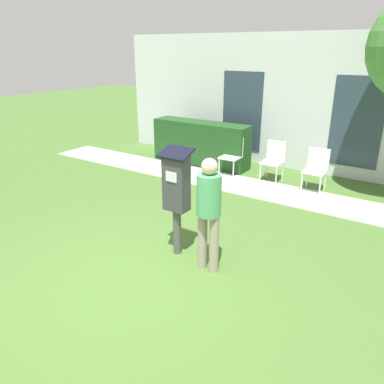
{
  "coord_description": "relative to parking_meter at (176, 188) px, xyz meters",
  "views": [
    {
      "loc": [
        2.91,
        -2.97,
        2.85
      ],
      "look_at": [
        0.35,
        0.91,
        1.05
      ],
      "focal_mm": 35.0,
      "sensor_mm": 36.0,
      "label": 1
    }
  ],
  "objects": [
    {
      "name": "hedge_row",
      "position": [
        -2.14,
        4.04,
        -0.47
      ],
      "size": [
        2.59,
        0.6,
        1.1
      ],
      "color": "#1E471E",
      "rests_on": "ground"
    },
    {
      "name": "ground_plane",
      "position": [
        -0.05,
        -0.97,
        -1.02
      ],
      "size": [
        40.0,
        40.0,
        0.0
      ],
      "primitive_type": "plane",
      "color": "#476B2D"
    },
    {
      "name": "parking_meter",
      "position": [
        0.0,
        0.0,
        0.0
      ],
      "size": [
        0.44,
        0.31,
        1.59
      ],
      "color": "#4C4C4C",
      "rests_on": "ground"
    },
    {
      "name": "person_standing",
      "position": [
        0.6,
        -0.13,
        -0.09
      ],
      "size": [
        0.32,
        0.32,
        1.58
      ],
      "rotation": [
        0.0,
        0.0,
        -0.39
      ],
      "color": "gray",
      "rests_on": "ground"
    },
    {
      "name": "building_facade",
      "position": [
        -0.05,
        5.06,
        0.58
      ],
      "size": [
        10.0,
        0.26,
        3.2
      ],
      "color": "silver",
      "rests_on": "ground"
    },
    {
      "name": "outdoor_chair_left",
      "position": [
        -1.06,
        3.73,
        -0.49
      ],
      "size": [
        0.44,
        0.44,
        0.9
      ],
      "rotation": [
        0.0,
        0.0,
        -0.35
      ],
      "color": "white",
      "rests_on": "ground"
    },
    {
      "name": "sidewalk",
      "position": [
        -0.05,
        3.13,
        -1.01
      ],
      "size": [
        12.0,
        1.1,
        0.02
      ],
      "color": "beige",
      "rests_on": "ground"
    },
    {
      "name": "outdoor_chair_right",
      "position": [
        0.91,
        3.74,
        -0.49
      ],
      "size": [
        0.44,
        0.44,
        0.9
      ],
      "rotation": [
        0.0,
        0.0,
        -0.09
      ],
      "color": "white",
      "rests_on": "ground"
    },
    {
      "name": "outdoor_chair_middle",
      "position": [
        -0.07,
        3.86,
        -0.49
      ],
      "size": [
        0.44,
        0.44,
        0.9
      ],
      "rotation": [
        0.0,
        0.0,
        -0.16
      ],
      "color": "white",
      "rests_on": "ground"
    }
  ]
}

